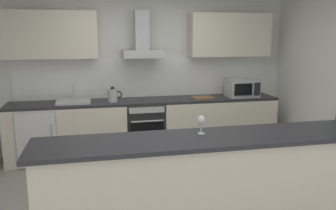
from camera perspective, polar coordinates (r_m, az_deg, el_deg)
The scene contains 14 objects.
ground at distance 4.23m, azimuth 0.43°, elevation -15.50°, with size 5.82×4.99×0.02m, color gray.
wall_back at distance 5.82m, azimuth -4.07°, elevation 5.40°, with size 5.82×0.12×2.60m, color white.
backsplash_tile at distance 5.76m, azimuth -3.95°, elevation 4.64°, with size 4.10×0.02×0.66m, color white.
counter_back at distance 5.61m, azimuth -3.38°, elevation -3.66°, with size 4.25×0.60×0.90m.
counter_island at distance 3.40m, azimuth 7.27°, elevation -13.04°, with size 3.28×0.64×0.99m.
upper_cabinets at distance 5.57m, azimuth -3.80°, elevation 11.42°, with size 4.19×0.32×0.70m.
oven at distance 5.57m, azimuth -3.90°, elevation -3.66°, with size 0.60×0.62×0.80m.
refrigerator at distance 5.58m, azimuth -20.43°, elevation -4.70°, with size 0.58×0.60×0.85m.
microwave at distance 5.89m, azimuth 12.08°, elevation 2.79°, with size 0.50×0.38×0.30m.
sink at distance 5.43m, azimuth -15.26°, elevation 0.64°, with size 0.50×0.40×0.26m.
kettle at distance 5.37m, azimuth -9.08°, elevation 1.62°, with size 0.29×0.15×0.24m.
range_hood at distance 5.51m, azimuth -4.29°, elevation 10.14°, with size 0.62×0.45×0.72m.
wine_glass at distance 3.27m, azimuth 5.50°, elevation -2.66°, with size 0.08×0.08×0.18m.
chopping_board at distance 5.67m, azimuth 5.76°, elevation 1.24°, with size 0.34×0.22×0.02m, color #9E7247.
Camera 1 is at (-0.84, -3.68, 1.89)m, focal length 37.06 mm.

